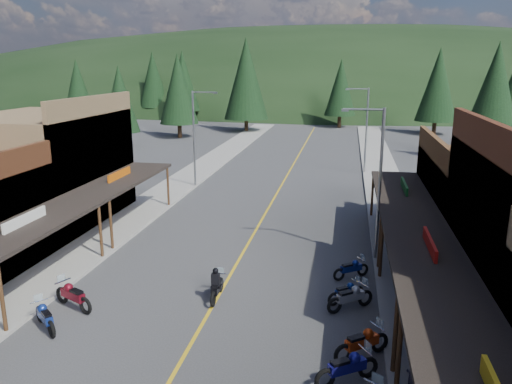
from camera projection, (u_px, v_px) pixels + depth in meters
The scene contains 29 objects.
ground at pixel (203, 322), 20.02m from camera, with size 220.00×220.00×0.00m, color #38383A.
centerline at pixel (275, 197), 39.07m from camera, with size 0.15×90.00×0.01m, color gold.
sidewalk_west at pixel (169, 191), 40.58m from camera, with size 3.40×94.00×0.15m, color gray.
sidewalk_east at pixel (389, 201), 37.54m from camera, with size 3.40×94.00×0.15m, color gray.
shop_west_3 at pixel (46, 168), 32.32m from camera, with size 10.90×10.20×8.20m.
shop_east_3 at pixel (497, 204), 27.75m from camera, with size 10.90×10.20×6.20m.
streetlight_1 at pixel (196, 134), 41.09m from camera, with size 2.16×0.18×8.00m.
streetlight_2 at pixel (377, 178), 25.32m from camera, with size 2.16×0.18×8.00m.
streetlight_3 at pixel (365, 127), 46.28m from camera, with size 2.16×0.18×8.00m.
ridge_hill at pixel (330, 99), 148.66m from camera, with size 310.00×140.00×60.00m, color black.
pine_0 at pixel (78, 86), 84.48m from camera, with size 5.04×5.04×11.00m.
pine_1 at pixel (183, 81), 89.12m from camera, with size 5.88×5.88×12.50m.
pine_2 at pixel (246, 79), 75.05m from camera, with size 6.72×6.72×14.00m.
pine_3 at pixel (341, 87), 80.60m from camera, with size 5.04×5.04×11.00m.
pine_4 at pixel (438, 85), 72.25m from camera, with size 5.88×5.88×12.50m.
pine_7 at pixel (153, 80), 96.24m from camera, with size 5.88×5.88×12.50m.
pine_8 at pixel (120, 99), 60.50m from camera, with size 4.48×4.48×10.00m.
pine_10 at pixel (178, 89), 69.13m from camera, with size 5.38×5.38×11.60m.
pine_11 at pixel (494, 93), 50.95m from camera, with size 5.82×5.82×12.40m.
bike_west_7 at pixel (45, 316), 19.32m from camera, with size 0.70×2.11×1.21m, color navy, non-canonical shape.
bike_west_8 at pixel (73, 294), 20.99m from camera, with size 0.77×2.31×1.32m, color maroon, non-canonical shape.
bike_east_6 at pixel (347, 366), 16.02m from camera, with size 0.76×2.28×1.30m, color navy, non-canonical shape.
bike_east_7 at pixel (362, 341), 17.46m from camera, with size 0.75×2.26×1.29m, color #BF370D, non-canonical shape.
bike_east_8 at pixel (350, 296), 20.91m from camera, with size 0.74×2.22×1.27m, color gray, non-canonical shape.
bike_east_9 at pixel (346, 291), 21.59m from camera, with size 0.62×1.87×1.07m, color navy, non-canonical shape.
bike_east_10 at pixel (351, 268), 24.02m from camera, with size 0.64×1.93×1.10m, color navy, non-canonical shape.
rider_on_bike at pixel (217, 286), 21.85m from camera, with size 0.74×2.08×1.57m.
pedestrian_east_a at pixel (414, 374), 14.90m from camera, with size 0.66×0.44×1.82m, color #201D2C.
pedestrian_east_b at pixel (385, 207), 32.77m from camera, with size 0.82×0.47×1.68m, color brown.
Camera 1 is at (5.35, -17.41, 10.04)m, focal length 35.00 mm.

